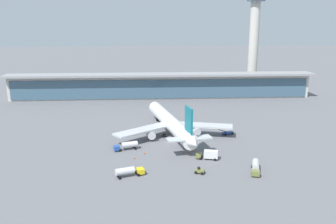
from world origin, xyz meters
TOP-DOWN VIEW (x-y plane):
  - ground_plane at (0.00, 0.00)m, footprint 1200.00×1200.00m
  - airliner_on_stand at (0.60, 8.46)m, footprint 47.70×62.88m
  - service_truck_near_nose_yellow at (-14.72, -30.57)m, footprint 8.87×4.93m
  - service_truck_under_wing_olive at (11.35, -18.41)m, footprint 7.64×4.01m
  - service_truck_mid_apron_blue at (-16.36, -7.52)m, footprint 8.89×4.63m
  - service_truck_by_tail_olive at (6.68, -29.77)m, footprint 3.31×2.76m
  - service_truck_on_taxiway_olive at (23.94, -29.50)m, footprint 4.71×8.88m
  - service_truck_at_far_stand_blue at (23.82, 8.19)m, footprint 6.85×3.64m
  - terminal_building at (0.00, 82.91)m, footprint 183.60×12.80m
  - control_tower at (63.61, 109.59)m, footprint 12.00×12.00m
  - safety_cone_alpha at (7.67, -10.03)m, footprint 0.62×0.62m
  - safety_cone_bravo at (-10.01, -11.94)m, footprint 0.62×0.62m
  - safety_cone_charlie at (5.64, -11.52)m, footprint 0.62×0.62m
  - safety_cone_delta at (3.88, -11.59)m, footprint 0.62×0.62m
  - safety_cone_echo at (-13.45, -16.10)m, footprint 0.62×0.62m

SIDE VIEW (x-z plane):
  - ground_plane at x=0.00m, z-range 0.00..0.00m
  - safety_cone_alpha at x=7.67m, z-range -0.03..0.67m
  - safety_cone_bravo at x=-10.01m, z-range -0.03..0.67m
  - safety_cone_charlie at x=5.64m, z-range -0.03..0.67m
  - safety_cone_delta at x=3.88m, z-range -0.03..0.67m
  - safety_cone_echo at x=-13.45m, z-range -0.03..0.67m
  - service_truck_at_far_stand_blue at x=23.82m, z-range -0.54..2.16m
  - service_truck_by_tail_olive at x=6.68m, z-range -0.15..1.90m
  - service_truck_under_wing_olive at x=11.35m, z-range 0.14..3.24m
  - service_truck_near_nose_yellow at x=-14.72m, z-range 0.23..3.18m
  - service_truck_mid_apron_blue at x=-16.36m, z-range 0.23..3.18m
  - service_truck_on_taxiway_olive at x=23.94m, z-range 0.23..3.18m
  - airliner_on_stand at x=0.60m, z-range -3.12..13.74m
  - terminal_building at x=0.00m, z-range 0.27..15.47m
  - control_tower at x=63.61m, z-range 3.23..74.08m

